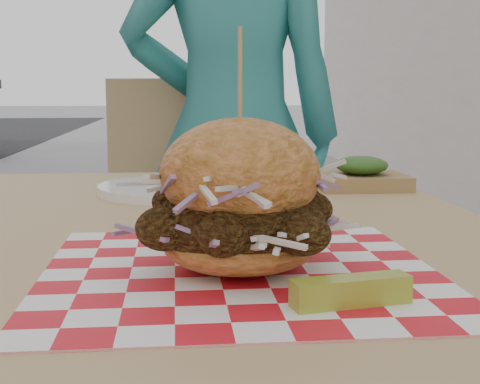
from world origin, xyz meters
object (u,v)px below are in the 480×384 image
at_px(patio_chair, 189,221).
at_px(sandwich, 240,205).
at_px(patio_table, 184,299).
at_px(diner, 233,134).

distance_m(patio_chair, sandwich, 1.28).
bearing_deg(patio_table, diner, 81.74).
height_order(patio_table, patio_chair, patio_chair).
relative_size(diner, sandwich, 7.31).
bearing_deg(patio_chair, patio_table, -75.56).
bearing_deg(diner, patio_chair, -37.30).
distance_m(diner, patio_chair, 0.30).
xyz_separation_m(diner, sandwich, (-0.09, -1.15, 0.01)).
bearing_deg(patio_chair, diner, -26.81).
height_order(diner, sandwich, diner).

